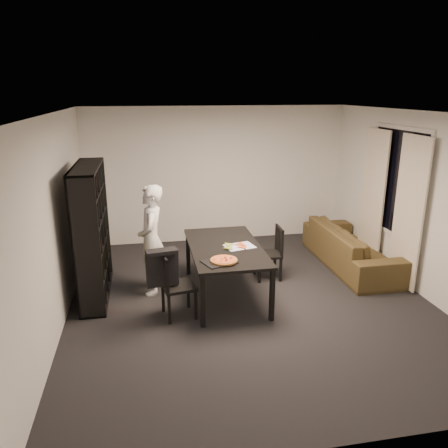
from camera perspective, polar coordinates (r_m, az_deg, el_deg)
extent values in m
cube|color=black|center=(6.34, 3.38, -9.87)|extent=(5.00, 5.50, 0.01)
cube|color=white|center=(5.66, 3.84, 14.30)|extent=(5.00, 5.50, 0.01)
cube|color=white|center=(8.49, -0.94, 6.41)|extent=(5.00, 0.01, 2.60)
cube|color=white|center=(3.45, 14.96, -10.66)|extent=(5.00, 0.01, 2.60)
cube|color=white|center=(5.80, -21.10, 0.20)|extent=(0.01, 5.50, 2.60)
cube|color=white|center=(6.91, 24.17, 2.41)|extent=(0.01, 5.50, 2.60)
cube|color=black|center=(7.34, 21.66, 5.11)|extent=(0.02, 1.40, 1.60)
cube|color=white|center=(7.34, 21.63, 5.11)|extent=(0.03, 1.52, 1.72)
cube|color=beige|center=(6.95, 22.98, 1.36)|extent=(0.03, 0.70, 2.25)
cube|color=beige|center=(7.81, 18.87, 3.41)|extent=(0.03, 0.70, 2.25)
cube|color=black|center=(6.42, -16.85, -1.09)|extent=(0.35, 1.50, 1.90)
cube|color=black|center=(6.21, 0.17, -3.10)|extent=(1.00, 1.80, 0.04)
cube|color=black|center=(5.53, -2.81, -10.03)|extent=(0.06, 0.06, 0.71)
cube|color=black|center=(5.70, 6.29, -9.23)|extent=(0.06, 0.06, 0.71)
cube|color=black|center=(7.07, -4.71, -3.84)|extent=(0.06, 0.06, 0.71)
cube|color=black|center=(7.21, 2.42, -3.38)|extent=(0.06, 0.06, 0.71)
cube|color=black|center=(5.78, -5.95, -8.09)|extent=(0.48, 0.48, 0.04)
cube|color=black|center=(5.65, -7.85, -6.14)|extent=(0.11, 0.41, 0.44)
cube|color=black|center=(5.57, -7.94, -4.24)|extent=(0.10, 0.39, 0.05)
cube|color=black|center=(5.77, -3.70, -10.53)|extent=(0.04, 0.04, 0.40)
cube|color=black|center=(6.07, -4.69, -9.08)|extent=(0.04, 0.04, 0.40)
cube|color=black|center=(5.69, -7.16, -11.05)|extent=(0.04, 0.04, 0.40)
cube|color=black|center=(6.00, -7.97, -9.54)|extent=(0.04, 0.04, 0.40)
cube|color=black|center=(6.91, 5.74, -3.95)|extent=(0.40, 0.40, 0.04)
cube|color=black|center=(6.88, 7.23, -2.08)|extent=(0.05, 0.39, 0.42)
cube|color=black|center=(6.82, 7.29, -0.57)|extent=(0.04, 0.37, 0.05)
cube|color=black|center=(7.10, 4.04, -5.13)|extent=(0.04, 0.04, 0.38)
cube|color=black|center=(6.80, 4.67, -6.18)|extent=(0.04, 0.04, 0.38)
cube|color=black|center=(7.18, 6.66, -4.95)|extent=(0.04, 0.04, 0.38)
cube|color=black|center=(6.89, 7.40, -5.98)|extent=(0.04, 0.04, 0.38)
cube|color=black|center=(5.63, -8.06, -5.93)|extent=(0.42, 0.15, 0.44)
cube|color=black|center=(5.54, -8.16, -3.60)|extent=(0.41, 0.24, 0.05)
imported|color=white|center=(6.37, -9.45, -2.08)|extent=(0.43, 0.62, 1.61)
cube|color=black|center=(5.64, -0.64, -4.97)|extent=(0.49, 0.44, 0.01)
cylinder|color=#A2642F|center=(5.64, -0.02, -4.76)|extent=(0.35, 0.35, 0.02)
cylinder|color=#C68A33|center=(5.63, -0.02, -4.62)|extent=(0.31, 0.31, 0.01)
cube|color=white|center=(6.19, 2.06, -2.94)|extent=(0.46, 0.38, 0.01)
imported|color=#433B1B|center=(7.71, 16.33, -2.87)|extent=(0.89, 2.28, 0.67)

